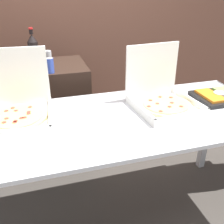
# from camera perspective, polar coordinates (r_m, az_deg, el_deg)

# --- Properties ---
(ground_plane) EXTENTS (16.00, 16.00, 0.00)m
(ground_plane) POSITION_cam_1_polar(r_m,az_deg,el_deg) (2.28, 0.00, -22.16)
(ground_plane) COLOR #423D38
(brick_wall_behind) EXTENTS (10.00, 0.06, 2.80)m
(brick_wall_behind) POSITION_cam_1_polar(r_m,az_deg,el_deg) (3.18, -9.32, 20.70)
(brick_wall_behind) COLOR brown
(brick_wall_behind) RESTS_ON ground_plane
(buffet_table) EXTENTS (2.23, 0.88, 0.91)m
(buffet_table) POSITION_cam_1_polar(r_m,az_deg,el_deg) (1.75, 0.00, -4.57)
(buffet_table) COLOR silver
(buffet_table) RESTS_ON ground_plane
(pizza_box_near_left) EXTENTS (0.45, 0.47, 0.41)m
(pizza_box_near_left) POSITION_cam_1_polar(r_m,az_deg,el_deg) (1.88, 10.82, 3.31)
(pizza_box_near_left) COLOR white
(pizza_box_near_left) RESTS_ON buffet_table
(pizza_box_far_right) EXTENTS (0.45, 0.47, 0.42)m
(pizza_box_far_right) POSITION_cam_1_polar(r_m,az_deg,el_deg) (1.79, -19.96, 0.96)
(pizza_box_far_right) COLOR white
(pizza_box_far_right) RESTS_ON buffet_table
(veggie_tray) EXTENTS (0.35, 0.30, 0.05)m
(veggie_tray) POSITION_cam_1_polar(r_m,az_deg,el_deg) (2.14, 22.28, 3.17)
(veggie_tray) COLOR black
(veggie_tray) RESTS_ON buffet_table
(sideboard_podium) EXTENTS (0.76, 0.57, 1.03)m
(sideboard_podium) POSITION_cam_1_polar(r_m,az_deg,el_deg) (2.66, -13.53, -0.95)
(sideboard_podium) COLOR black
(sideboard_podium) RESTS_ON ground_plane
(soda_bottle) EXTENTS (0.08, 0.08, 0.35)m
(soda_bottle) POSITION_cam_1_polar(r_m,az_deg,el_deg) (2.34, -16.67, 12.44)
(soda_bottle) COLOR black
(soda_bottle) RESTS_ON sideboard_podium
(soda_can_silver) EXTENTS (0.07, 0.07, 0.12)m
(soda_can_silver) POSITION_cam_1_polar(r_m,az_deg,el_deg) (2.48, -13.74, 11.45)
(soda_can_silver) COLOR silver
(soda_can_silver) RESTS_ON sideboard_podium
(soda_can_colored) EXTENTS (0.07, 0.07, 0.12)m
(soda_can_colored) POSITION_cam_1_polar(r_m,az_deg,el_deg) (2.23, -13.38, 9.81)
(soda_can_colored) COLOR #334CB2
(soda_can_colored) RESTS_ON sideboard_podium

